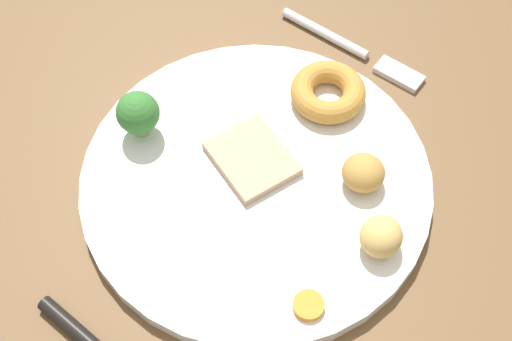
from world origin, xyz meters
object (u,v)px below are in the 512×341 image
Objects in this scene: roast_potato_left at (381,236)px; carrot_coin_front at (309,305)px; dinner_plate at (256,181)px; meat_slice_main at (253,159)px; yorkshire_pudding at (328,92)px; broccoli_floret at (138,113)px; fork at (355,50)px; roast_potato_right at (363,173)px.

roast_potato_left reaches higher than carrot_coin_front.
meat_slice_main is (-1.16, -1.04, 1.10)cm from dinner_plate.
meat_slice_main is at bearing -138.31° from dinner_plate.
broccoli_floret is (11.64, -11.59, 1.50)cm from yorkshire_pudding.
carrot_coin_front is (17.57, 8.55, -0.72)cm from yorkshire_pudding.
fork is at bearing -146.56° from roast_potato_left.
broccoli_floret is at bearing -44.88° from yorkshire_pudding.
fork is at bearing -149.65° from roast_potato_right.
carrot_coin_front is at bearing -15.07° from roast_potato_left.
yorkshire_pudding is (-9.05, 1.89, 0.61)cm from meat_slice_main.
roast_potato_right is at bearing 110.38° from meat_slice_main.
dinner_plate is at bearing 97.55° from broccoli_floret.
carrot_coin_front is (7.30, -1.97, -1.21)cm from roast_potato_left.
broccoli_floret is at bearing -115.34° from fork.
broccoli_floret reaches higher than meat_slice_main.
meat_slice_main is 9.26cm from yorkshire_pudding.
broccoli_floret reaches higher than roast_potato_left.
meat_slice_main is 13.48cm from carrot_coin_front.
roast_potato_left is at bearing 41.52° from roast_potato_right.
broccoli_floret reaches higher than yorkshire_pudding.
meat_slice_main reaches higher than carrot_coin_front.
carrot_coin_front is 0.53× the size of broccoli_floret.
fork is (-18.92, 10.50, -3.51)cm from broccoli_floret.
meat_slice_main is 1.96× the size of roast_potato_left.
carrot_coin_front is at bearing 51.93° from dinner_plate.
carrot_coin_front is 0.15× the size of fork.
dinner_plate is 11.98cm from carrot_coin_front.
meat_slice_main is at bearing -11.80° from yorkshire_pudding.
dinner_plate is 1.90× the size of fork.
roast_potato_left is at bearing 84.36° from meat_slice_main.
yorkshire_pudding is 2.79× the size of carrot_coin_front.
fork is (-7.28, -1.08, -2.02)cm from yorkshire_pudding.
roast_potato_right is (-4.39, -3.89, -0.12)cm from roast_potato_left.
meat_slice_main is 1.54× the size of broccoli_floret.
roast_potato_right is at bearing 48.39° from yorkshire_pudding.
meat_slice_main reaches higher than dinner_plate.
roast_potato_left is 22.16cm from broccoli_floret.
fork is (-13.17, -7.71, -2.38)cm from roast_potato_right.
dinner_plate is 4.40× the size of yorkshire_pudding.
roast_potato_right is at bearing 107.53° from broccoli_floret.
yorkshire_pudding is at bearing -131.61° from roast_potato_right.
yorkshire_pudding reaches higher than dinner_plate.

